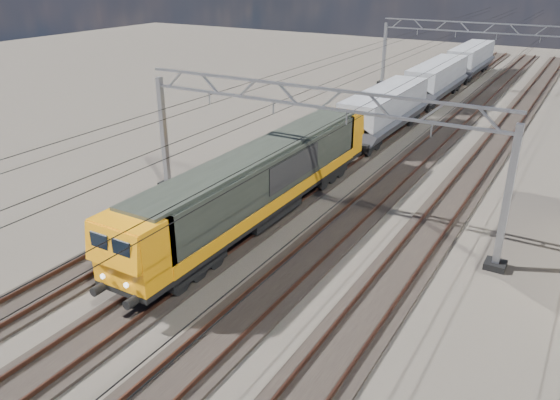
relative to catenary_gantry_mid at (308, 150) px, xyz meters
The scene contains 12 objects.
ground 5.59m from the catenary_gantry_mid, 90.00° to the right, with size 160.00×160.00×0.00m, color #2A2620.
track_outer_west 8.17m from the catenary_gantry_mid, 146.31° to the right, with size 2.60×140.00×0.30m.
track_loco 5.89m from the catenary_gantry_mid, 116.57° to the right, with size 2.60×140.00×0.30m.
track_inner_east 5.89m from the catenary_gantry_mid, 63.43° to the right, with size 2.60×140.00×0.30m.
track_outer_east 8.17m from the catenary_gantry_mid, 33.69° to the right, with size 2.60×140.00×0.30m.
catenary_gantry_mid is the anchor object (origin of this frame).
catenary_gantry_far 36.00m from the catenary_gantry_mid, 90.00° to the left, with size 19.90×0.90×7.11m.
overhead_wires 4.40m from the catenary_gantry_mid, 90.00° to the left, with size 12.03×140.00×0.53m.
locomotive 2.78m from the catenary_gantry_mid, 150.77° to the right, with size 2.76×21.10×3.62m.
hopper_wagon_lead 16.78m from the catenary_gantry_mid, 96.88° to the left, with size 3.38×13.00×3.25m.
hopper_wagon_mid 30.89m from the catenary_gantry_mid, 93.72° to the left, with size 3.38×13.00×3.25m.
hopper_wagon_third 45.05m from the catenary_gantry_mid, 92.55° to the left, with size 3.38×13.00×3.25m.
Camera 1 is at (11.97, -19.01, 12.42)m, focal length 35.00 mm.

